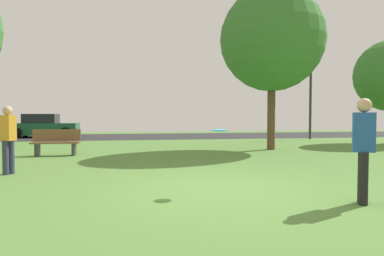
{
  "coord_description": "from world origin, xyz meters",
  "views": [
    {
      "loc": [
        -1.5,
        -6.22,
        1.42
      ],
      "look_at": [
        0.0,
        2.98,
        1.05
      ],
      "focal_mm": 31.98,
      "sensor_mm": 36.0,
      "label": 1
    }
  ],
  "objects": [
    {
      "name": "ground_plane",
      "position": [
        0.0,
        0.0,
        0.0
      ],
      "size": [
        44.0,
        44.0,
        0.0
      ],
      "primitive_type": "plane",
      "color": "#547F38"
    },
    {
      "name": "road_strip",
      "position": [
        0.0,
        16.0,
        0.0
      ],
      "size": [
        44.0,
        6.4,
        0.01
      ],
      "primitive_type": "cube",
      "color": "#28282B",
      "rests_on": "ground_plane"
    },
    {
      "name": "maple_tree_far",
      "position": [
        3.88,
        6.87,
        4.41
      ],
      "size": [
        4.14,
        4.14,
        6.49
      ],
      "color": "brown",
      "rests_on": "ground_plane"
    },
    {
      "name": "person_thrower",
      "position": [
        -4.5,
        2.44,
        0.89
      ],
      "size": [
        0.39,
        0.35,
        1.62
      ],
      "rotation": [
        0.0,
        0.0,
        -0.52
      ],
      "color": "#2D334C",
      "rests_on": "ground_plane"
    },
    {
      "name": "person_catcher",
      "position": [
        2.05,
        -1.34,
        0.93
      ],
      "size": [
        0.39,
        0.35,
        1.68
      ],
      "rotation": [
        0.0,
        0.0,
        2.62
      ],
      "color": "black",
      "rests_on": "ground_plane"
    },
    {
      "name": "frisbee_disc",
      "position": [
        0.0,
        -0.16,
        1.13
      ],
      "size": [
        0.37,
        0.37,
        0.03
      ],
      "color": "#2DB2E0"
    },
    {
      "name": "parked_car_green",
      "position": [
        -7.23,
        16.4,
        0.66
      ],
      "size": [
        4.01,
        1.94,
        1.45
      ],
      "color": "#195633",
      "rests_on": "ground_plane"
    },
    {
      "name": "park_bench",
      "position": [
        -4.25,
        6.18,
        0.46
      ],
      "size": [
        1.6,
        0.45,
        0.9
      ],
      "rotation": [
        0.0,
        0.0,
        3.14
      ],
      "color": "brown",
      "rests_on": "ground_plane"
    },
    {
      "name": "street_lamp_post",
      "position": [
        8.45,
        12.2,
        2.25
      ],
      "size": [
        0.14,
        0.14,
        4.5
      ],
      "primitive_type": "cylinder",
      "color": "#2D2D33",
      "rests_on": "ground_plane"
    }
  ]
}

